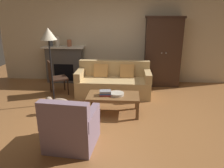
# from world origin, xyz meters

# --- Properties ---
(ground_plane) EXTENTS (9.60, 9.60, 0.00)m
(ground_plane) POSITION_xyz_m (0.00, 0.00, 0.00)
(ground_plane) COLOR #9E6638
(back_wall) EXTENTS (7.20, 0.10, 2.80)m
(back_wall) POSITION_xyz_m (0.00, 2.55, 1.40)
(back_wall) COLOR beige
(back_wall) RESTS_ON ground
(fireplace) EXTENTS (1.26, 0.48, 1.12)m
(fireplace) POSITION_xyz_m (-1.55, 2.30, 0.57)
(fireplace) COLOR #4C4947
(fireplace) RESTS_ON ground
(armoire) EXTENTS (1.06, 0.57, 2.00)m
(armoire) POSITION_xyz_m (1.40, 2.22, 1.01)
(armoire) COLOR #382319
(armoire) RESTS_ON ground
(couch) EXTENTS (1.92, 0.85, 0.86)m
(couch) POSITION_xyz_m (0.03, 1.29, 0.32)
(couch) COLOR tan
(couch) RESTS_ON ground
(coffee_table) EXTENTS (1.10, 0.60, 0.42)m
(coffee_table) POSITION_xyz_m (0.11, 0.13, 0.37)
(coffee_table) COLOR brown
(coffee_table) RESTS_ON ground
(fruit_bowl) EXTENTS (0.31, 0.31, 0.06)m
(fruit_bowl) POSITION_xyz_m (0.18, 0.12, 0.45)
(fruit_bowl) COLOR beige
(fruit_bowl) RESTS_ON coffee_table
(book_stack) EXTENTS (0.26, 0.19, 0.11)m
(book_stack) POSITION_xyz_m (-0.06, 0.10, 0.47)
(book_stack) COLOR #B73833
(book_stack) RESTS_ON coffee_table
(mantel_vase_slate) EXTENTS (0.11, 0.11, 0.16)m
(mantel_vase_slate) POSITION_xyz_m (-1.93, 2.28, 1.20)
(mantel_vase_slate) COLOR #565B66
(mantel_vase_slate) RESTS_ON fireplace
(mantel_vase_cream) EXTENTS (0.13, 0.13, 0.29)m
(mantel_vase_cream) POSITION_xyz_m (-1.73, 2.28, 1.27)
(mantel_vase_cream) COLOR beige
(mantel_vase_cream) RESTS_ON fireplace
(mantel_vase_terracotta) EXTENTS (0.13, 0.13, 0.20)m
(mantel_vase_terracotta) POSITION_xyz_m (-1.37, 2.28, 1.22)
(mantel_vase_terracotta) COLOR #A86042
(mantel_vase_terracotta) RESTS_ON fireplace
(armchair_near_left) EXTENTS (0.84, 0.84, 0.88)m
(armchair_near_left) POSITION_xyz_m (-0.49, -1.14, 0.32)
(armchair_near_left) COLOR gray
(armchair_near_left) RESTS_ON ground
(side_chair_wooden) EXTENTS (0.60, 0.60, 0.90)m
(side_chair_wooden) POSITION_xyz_m (-1.51, 1.18, 0.51)
(side_chair_wooden) COLOR #382319
(side_chair_wooden) RESTS_ON ground
(floor_lamp) EXTENTS (0.36, 0.36, 1.79)m
(floor_lamp) POSITION_xyz_m (-1.33, 0.50, 1.55)
(floor_lamp) COLOR black
(floor_lamp) RESTS_ON ground
(dog) EXTENTS (0.57, 0.20, 0.39)m
(dog) POSITION_xyz_m (-1.06, -0.00, 0.25)
(dog) COLOR gray
(dog) RESTS_ON ground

